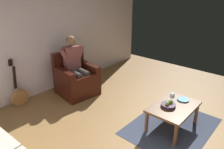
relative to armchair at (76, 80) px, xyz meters
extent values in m
plane|color=olive|center=(0.12, 2.12, -0.33)|extent=(6.80, 6.80, 0.00)
cube|color=silver|center=(0.12, -0.67, 0.93)|extent=(6.07, 0.06, 2.53)
cube|color=#3B4357|center=(-0.25, 2.22, -0.33)|extent=(1.61, 1.21, 0.01)
cube|color=#36120A|center=(0.00, 0.04, -0.12)|extent=(0.86, 0.86, 0.42)
cube|color=#36120A|center=(0.01, 0.09, 0.14)|extent=(0.58, 0.71, 0.10)
cube|color=#36120A|center=(-0.31, 0.08, 0.21)|extent=(0.23, 0.78, 0.24)
cube|color=#36120A|center=(0.32, -0.01, 0.21)|extent=(0.23, 0.78, 0.24)
cube|color=#36120A|center=(-0.04, -0.29, 0.34)|extent=(0.77, 0.22, 0.51)
cube|color=brown|center=(-0.02, -0.12, 0.46)|extent=(0.36, 0.22, 0.56)
sphere|color=brown|center=(-0.02, -0.12, 0.87)|extent=(0.20, 0.20, 0.20)
cylinder|color=#413B36|center=(-0.08, 0.12, 0.20)|extent=(0.19, 0.47, 0.13)
cylinder|color=#413B36|center=(-0.05, 0.35, -0.07)|extent=(0.13, 0.13, 0.52)
cylinder|color=brown|center=(-0.21, -0.04, 0.58)|extent=(0.21, 0.12, 0.29)
cylinder|color=#413B36|center=(0.11, 0.10, 0.20)|extent=(0.19, 0.47, 0.13)
cylinder|color=#413B36|center=(0.14, 0.32, -0.07)|extent=(0.13, 0.13, 0.52)
cylinder|color=brown|center=(0.19, -0.09, 0.58)|extent=(0.21, 0.12, 0.29)
cube|color=brown|center=(-0.25, 2.22, 0.06)|extent=(0.91, 0.61, 0.04)
cylinder|color=brown|center=(-0.66, 2.48, -0.15)|extent=(0.06, 0.06, 0.38)
cylinder|color=brown|center=(0.15, 2.48, -0.15)|extent=(0.06, 0.06, 0.38)
cylinder|color=brown|center=(-0.66, 1.97, -0.15)|extent=(0.06, 0.06, 0.38)
cylinder|color=brown|center=(0.15, 1.96, -0.15)|extent=(0.06, 0.06, 0.38)
cylinder|color=#AE753D|center=(1.11, -0.46, -0.16)|extent=(0.34, 0.16, 0.35)
cylinder|color=black|center=(1.11, -0.41, -0.14)|extent=(0.10, 0.02, 0.09)
cube|color=black|center=(1.11, -0.54, 0.25)|extent=(0.05, 0.12, 0.50)
cube|color=black|center=(1.11, -0.60, 0.55)|extent=(0.07, 0.06, 0.14)
cylinder|color=silver|center=(-0.38, 2.12, 0.08)|extent=(0.07, 0.07, 0.01)
cylinder|color=silver|center=(-0.38, 2.12, 0.12)|extent=(0.01, 0.01, 0.07)
cylinder|color=silver|center=(-0.38, 2.12, 0.19)|extent=(0.08, 0.08, 0.08)
cylinder|color=#590C19|center=(-0.38, 2.12, 0.17)|extent=(0.07, 0.07, 0.03)
cylinder|color=#2E1C2E|center=(-0.16, 2.16, 0.11)|extent=(0.24, 0.24, 0.05)
sphere|color=#89A33E|center=(-0.13, 2.16, 0.15)|extent=(0.07, 0.07, 0.07)
sphere|color=olive|center=(-0.22, 2.17, 0.15)|extent=(0.07, 0.07, 0.07)
cylinder|color=teal|center=(-0.54, 2.26, 0.09)|extent=(0.20, 0.20, 0.02)
camera|label=1|loc=(2.76, 3.50, 1.92)|focal=34.35mm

